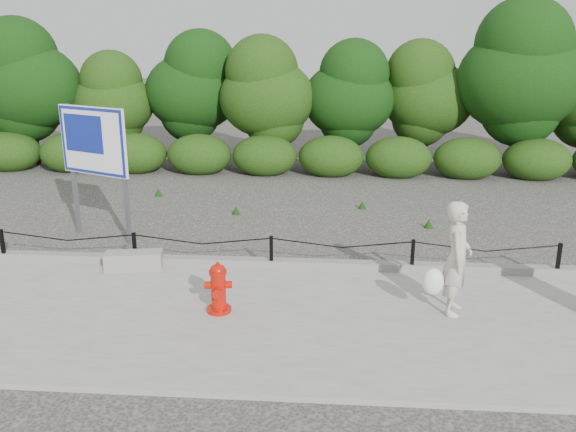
% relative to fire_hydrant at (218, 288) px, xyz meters
% --- Properties ---
extents(ground, '(90.00, 90.00, 0.00)m').
position_rel_fire_hydrant_xyz_m(ground, '(0.61, 1.84, -0.46)').
color(ground, '#2D2B28').
rests_on(ground, ground).
extents(sidewalk, '(14.00, 4.00, 0.08)m').
position_rel_fire_hydrant_xyz_m(sidewalk, '(0.61, -0.16, -0.42)').
color(sidewalk, gray).
rests_on(sidewalk, ground).
extents(curb, '(14.00, 0.22, 0.14)m').
position_rel_fire_hydrant_xyz_m(curb, '(0.61, 1.89, -0.31)').
color(curb, slate).
rests_on(curb, sidewalk).
extents(chain_barrier, '(10.06, 0.06, 0.60)m').
position_rel_fire_hydrant_xyz_m(chain_barrier, '(0.61, 1.84, -0.00)').
color(chain_barrier, black).
rests_on(chain_barrier, sidewalk).
extents(treeline, '(20.56, 3.72, 5.01)m').
position_rel_fire_hydrant_xyz_m(treeline, '(1.46, 10.74, 2.10)').
color(treeline, black).
rests_on(treeline, ground).
extents(fire_hydrant, '(0.42, 0.44, 0.80)m').
position_rel_fire_hydrant_xyz_m(fire_hydrant, '(0.00, 0.00, 0.00)').
color(fire_hydrant, '#BD1207').
rests_on(fire_hydrant, sidewalk).
extents(pedestrian, '(0.79, 0.72, 1.74)m').
position_rel_fire_hydrant_xyz_m(pedestrian, '(3.52, 0.25, 0.47)').
color(pedestrian, beige).
rests_on(pedestrian, sidewalk).
extents(concrete_block, '(1.05, 0.52, 0.32)m').
position_rel_fire_hydrant_xyz_m(concrete_block, '(-1.84, 1.59, -0.22)').
color(concrete_block, gray).
rests_on(concrete_block, sidewalk).
extents(advertising_sign, '(1.59, 0.79, 2.75)m').
position_rel_fire_hydrant_xyz_m(advertising_sign, '(-3.12, 3.41, 1.48)').
color(advertising_sign, slate).
rests_on(advertising_sign, ground).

